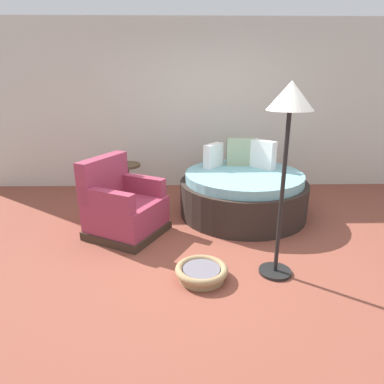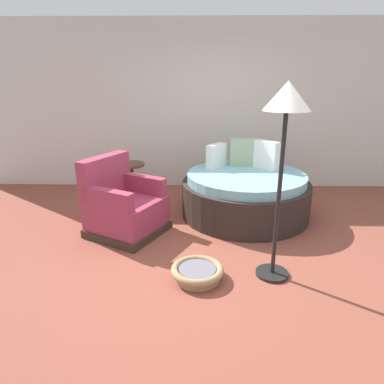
% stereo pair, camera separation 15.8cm
% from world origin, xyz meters
% --- Properties ---
extents(ground_plane, '(8.00, 8.00, 0.02)m').
position_xyz_m(ground_plane, '(0.00, 0.00, -0.01)').
color(ground_plane, brown).
extents(back_wall, '(8.00, 0.12, 2.72)m').
position_xyz_m(back_wall, '(0.00, 2.58, 1.36)').
color(back_wall, beige).
rests_on(back_wall, ground_plane).
extents(round_daybed, '(1.74, 1.74, 1.00)m').
position_xyz_m(round_daybed, '(0.50, 1.20, 0.31)').
color(round_daybed, '#2D231E').
rests_on(round_daybed, ground_plane).
extents(red_armchair, '(1.08, 1.08, 0.94)m').
position_xyz_m(red_armchair, '(-1.07, 0.60, 0.33)').
color(red_armchair, '#38281E').
rests_on(red_armchair, ground_plane).
extents(pet_basket, '(0.51, 0.51, 0.13)m').
position_xyz_m(pet_basket, '(-0.16, -0.43, 0.07)').
color(pet_basket, '#9E7F56').
rests_on(pet_basket, ground_plane).
extents(side_table, '(0.44, 0.44, 0.52)m').
position_xyz_m(side_table, '(-1.24, 2.03, 0.43)').
color(side_table, brown).
rests_on(side_table, ground_plane).
extents(floor_lamp, '(0.40, 0.40, 1.82)m').
position_xyz_m(floor_lamp, '(0.58, -0.34, 1.53)').
color(floor_lamp, black).
rests_on(floor_lamp, ground_plane).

